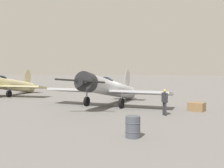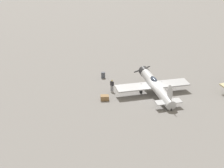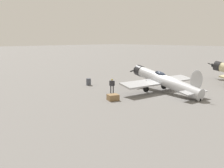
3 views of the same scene
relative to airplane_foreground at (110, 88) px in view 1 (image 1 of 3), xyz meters
The scene contains 6 objects.
ground_plane 1.55m from the airplane_foreground, 99.85° to the right, with size 400.00×400.00×0.00m, color slate.
airplane_foreground is the anchor object (origin of this frame).
airplane_mid_apron 14.99m from the airplane_foreground, 19.59° to the right, with size 11.29×11.71×3.36m.
ground_crew_mechanic 6.08m from the airplane_foreground, 140.05° to the left, with size 0.41×0.62×1.73m.
equipment_crate 7.16m from the airplane_foreground, 167.68° to the left, with size 1.37×1.28×0.62m.
fuel_drum 10.32m from the airplane_foreground, 109.38° to the left, with size 0.68×0.68×0.94m.
Camera 1 is at (-4.82, 20.52, 2.84)m, focal length 38.88 mm.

